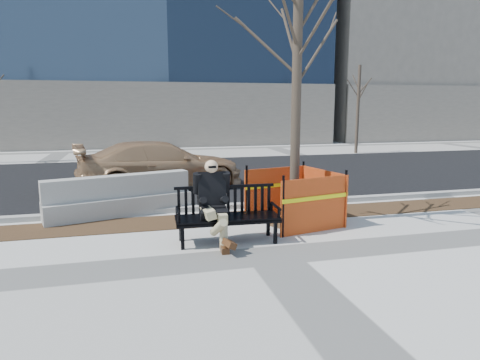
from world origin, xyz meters
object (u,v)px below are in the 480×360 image
Objects in this scene: sedan at (162,188)px; jersey_barrier_left at (120,215)px; bench at (228,242)px; seated_man at (213,242)px; tree_fence at (293,223)px.

sedan is 1.51× the size of jersey_barrier_left.
bench reaches higher than jersey_barrier_left.
jersey_barrier_left is at bearing 150.78° from sedan.
bench is at bearing -11.19° from seated_man.
tree_fence is at bearing 31.83° from bench.
sedan is (-0.86, 5.77, 0.00)m from bench.
jersey_barrier_left is (-2.07, 2.64, 0.00)m from bench.
sedan is (-2.60, 4.81, 0.00)m from tree_fence.
seated_man is at bearing -156.00° from tree_fence.
sedan reaches higher than jersey_barrier_left.
bench is 0.39× the size of sedan.
jersey_barrier_left is (-1.80, 2.57, 0.00)m from seated_man.
tree_fence reaches higher than seated_man.
bench is 0.32× the size of tree_fence.
seated_man is 3.14m from jersey_barrier_left.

